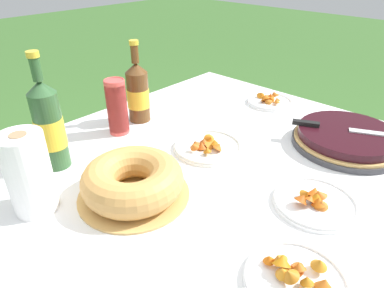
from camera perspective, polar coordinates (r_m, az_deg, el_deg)
garden_table at (r=1.06m, az=0.14°, el=-8.51°), size 1.56×1.20×0.78m
tablecloth at (r=1.03m, az=0.15°, el=-6.05°), size 1.57×1.21×0.10m
berry_tart at (r=1.28m, az=24.40°, el=0.84°), size 0.36×0.36×0.06m
serving_knife at (r=1.26m, az=23.43°, el=2.45°), size 0.18×0.35×0.01m
bundt_cake at (r=0.93m, az=-9.84°, el=-6.07°), size 0.30×0.30×0.10m
cup_stack at (r=1.25m, az=-12.39°, el=6.02°), size 0.07×0.07×0.20m
cider_bottle_green at (r=1.09m, az=-22.70°, el=2.80°), size 0.08×0.08×0.36m
cider_bottle_amber at (r=1.33m, az=-9.01°, el=8.48°), size 0.08×0.08×0.31m
snack_plate_near at (r=0.97m, az=19.80°, el=-9.00°), size 0.22×0.22×0.05m
snack_plate_left at (r=0.77m, az=16.93°, el=-20.70°), size 0.21×0.21×0.06m
snack_plate_right at (r=1.54m, az=12.78°, el=7.09°), size 0.20×0.20×0.06m
snack_plate_far at (r=1.15m, az=2.62°, el=-0.36°), size 0.23×0.23×0.06m
paper_towel_roll at (r=0.94m, az=-25.57°, el=-4.46°), size 0.11×0.11×0.22m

